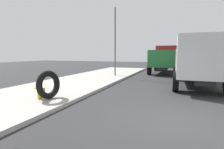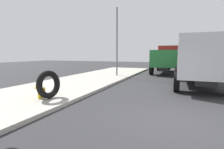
% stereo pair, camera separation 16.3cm
% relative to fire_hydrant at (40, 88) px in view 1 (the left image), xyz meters
% --- Properties ---
extents(ground_plane, '(80.00, 80.00, 0.00)m').
position_rel_fire_hydrant_xyz_m(ground_plane, '(-0.35, -5.46, -0.62)').
color(ground_plane, '#2D2D30').
extents(sidewalk_curb, '(36.00, 5.00, 0.15)m').
position_rel_fire_hydrant_xyz_m(sidewalk_curb, '(-0.35, 1.04, -0.54)').
color(sidewalk_curb, '#ADA89E').
rests_on(sidewalk_curb, ground).
extents(fire_hydrant, '(0.23, 0.51, 0.87)m').
position_rel_fire_hydrant_xyz_m(fire_hydrant, '(0.00, 0.00, 0.00)').
color(fire_hydrant, yellow).
rests_on(fire_hydrant, sidewalk_curb).
extents(loose_tire, '(1.23, 0.48, 1.21)m').
position_rel_fire_hydrant_xyz_m(loose_tire, '(0.08, -0.40, 0.14)').
color(loose_tire, black).
rests_on(loose_tire, sidewalk_curb).
extents(dump_truck_gray, '(7.06, 2.95, 3.00)m').
position_rel_fire_hydrant_xyz_m(dump_truck_gray, '(6.42, -6.58, 1.00)').
color(dump_truck_gray, slate).
rests_on(dump_truck_gray, ground).
extents(dump_truck_green, '(7.06, 2.94, 3.00)m').
position_rel_fire_hydrant_xyz_m(dump_truck_green, '(14.28, -4.14, 1.00)').
color(dump_truck_green, '#237033').
rests_on(dump_truck_green, ground).
extents(street_light_pole, '(0.12, 0.12, 5.84)m').
position_rel_fire_hydrant_xyz_m(street_light_pole, '(8.86, -0.27, 2.45)').
color(street_light_pole, '#595B5E').
rests_on(street_light_pole, sidewalk_curb).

